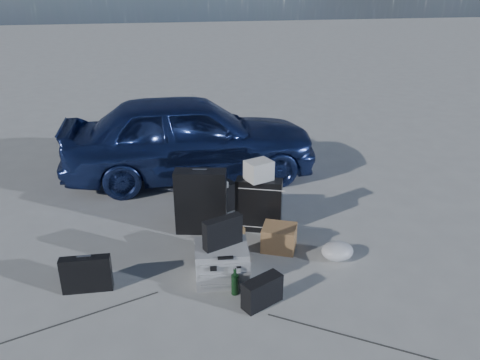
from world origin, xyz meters
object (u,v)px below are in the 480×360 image
car (190,136)px  briefcase (87,274)px  pelican_case (222,263)px  suitcase_left (201,202)px  cardboard_box (279,238)px  suitcase_right (259,205)px  green_bottle (235,281)px  duffel_bag (207,199)px

car → briefcase: 2.87m
car → pelican_case: size_ratio=7.18×
car → suitcase_left: (-0.09, -1.66, -0.23)m
briefcase → cardboard_box: (1.92, 0.33, -0.04)m
pelican_case → suitcase_left: bearing=99.5°
cardboard_box → car: bearing=106.6°
suitcase_right → cardboard_box: (0.11, -0.46, -0.18)m
suitcase_left → green_bottle: bearing=-70.0°
duffel_bag → pelican_case: bearing=-117.8°
pelican_case → duffel_bag: size_ratio=0.70×
car → pelican_case: (-0.03, -2.62, -0.42)m
car → duffel_bag: size_ratio=5.00×
car → green_bottle: bearing=-177.8°
duffel_bag → briefcase: bearing=-159.5°
pelican_case → green_bottle: 0.27m
pelican_case → cardboard_box: (0.69, 0.41, -0.05)m
car → cardboard_box: (0.66, -2.21, -0.47)m
pelican_case → cardboard_box: size_ratio=1.42×
car → duffel_bag: car is taller
green_bottle → suitcase_left: bearing=96.2°
green_bottle → duffel_bag: bearing=90.2°
car → suitcase_left: size_ratio=4.79×
pelican_case → briefcase: bearing=-177.6°
pelican_case → green_bottle: size_ratio=1.81×
suitcase_left → car: bearing=100.7°
pelican_case → suitcase_right: (0.58, 0.87, 0.13)m
cardboard_box → green_bottle: size_ratio=1.28×
suitcase_right → pelican_case: bearing=-102.5°
suitcase_right → cardboard_box: 0.50m
pelican_case → green_bottle: (0.08, -0.26, -0.04)m
car → pelican_case: 2.66m
suitcase_left → cardboard_box: size_ratio=2.13×
suitcase_left → duffel_bag: suitcase_left is taller
cardboard_box → green_bottle: green_bottle is taller
cardboard_box → briefcase: bearing=-170.1°
duffel_bag → green_bottle: (0.01, -1.66, -0.04)m
pelican_case → suitcase_right: bearing=62.2°
briefcase → suitcase_right: suitcase_right is taller
car → duffel_bag: bearing=-176.9°
suitcase_left → green_bottle: 1.25m
briefcase → green_bottle: briefcase is taller
car → briefcase: bearing=154.9°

